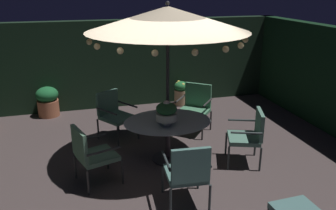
% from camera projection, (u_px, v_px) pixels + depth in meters
% --- Properties ---
extents(ground_plane, '(8.13, 7.26, 0.02)m').
position_uv_depth(ground_plane, '(161.00, 167.00, 6.05)').
color(ground_plane, '#483C3B').
extents(hedge_backdrop_rear, '(8.13, 0.30, 2.18)m').
position_uv_depth(hedge_backdrop_rear, '(126.00, 63.00, 8.85)').
color(hedge_backdrop_rear, black).
rests_on(hedge_backdrop_rear, ground_plane).
extents(patio_dining_table, '(1.54, 1.25, 0.75)m').
position_uv_depth(patio_dining_table, '(168.00, 128.00, 6.10)').
color(patio_dining_table, '#31282E').
rests_on(patio_dining_table, ground_plane).
extents(patio_umbrella, '(2.63, 2.63, 2.75)m').
position_uv_depth(patio_umbrella, '(168.00, 19.00, 5.49)').
color(patio_umbrella, '#29292B').
rests_on(patio_umbrella, ground_plane).
extents(centerpiece_planter, '(0.36, 0.36, 0.43)m').
position_uv_depth(centerpiece_planter, '(166.00, 112.00, 5.79)').
color(centerpiece_planter, beige).
rests_on(centerpiece_planter, patio_dining_table).
extents(patio_chair_north, '(0.63, 0.67, 0.99)m').
position_uv_depth(patio_chair_north, '(187.00, 171.00, 4.79)').
color(patio_chair_north, '#293133').
rests_on(patio_chair_north, ground_plane).
extents(patio_chair_northeast, '(0.73, 0.76, 0.97)m').
position_uv_depth(patio_chair_northeast, '(250.00, 133.00, 6.00)').
color(patio_chair_northeast, '#283131').
rests_on(patio_chair_northeast, ground_plane).
extents(patio_chair_east, '(0.86, 0.85, 1.01)m').
position_uv_depth(patio_chair_east, '(195.00, 105.00, 7.35)').
color(patio_chair_east, '#323231').
rests_on(patio_chair_east, ground_plane).
extents(patio_chair_southeast, '(0.82, 0.84, 0.97)m').
position_uv_depth(patio_chair_southeast, '(114.00, 112.00, 7.00)').
color(patio_chair_southeast, '#2B2D30').
rests_on(patio_chair_southeast, ground_plane).
extents(patio_chair_south, '(0.75, 0.75, 0.96)m').
position_uv_depth(patio_chair_south, '(91.00, 152.00, 5.38)').
color(patio_chair_south, '#2E2F2F').
rests_on(patio_chair_south, ground_plane).
extents(potted_plant_front_corner, '(0.36, 0.36, 0.63)m').
position_uv_depth(potted_plant_front_corner, '(181.00, 92.00, 9.05)').
color(potted_plant_front_corner, tan).
rests_on(potted_plant_front_corner, ground_plane).
extents(potted_plant_back_center, '(0.52, 0.52, 0.72)m').
position_uv_depth(potted_plant_back_center, '(48.00, 101.00, 8.27)').
color(potted_plant_back_center, '#AB6143').
rests_on(potted_plant_back_center, ground_plane).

